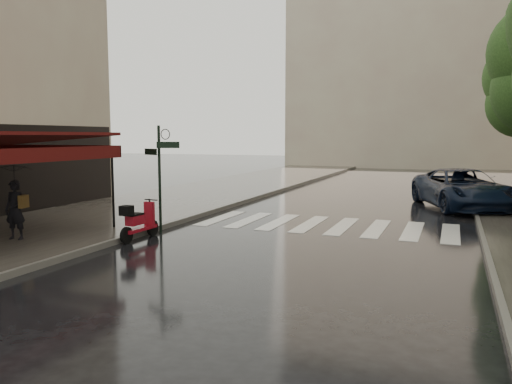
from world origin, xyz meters
The scene contains 10 objects.
ground centered at (0.00, 0.00, 0.00)m, with size 120.00×120.00×0.00m, color black.
sidewalk_near centered at (-4.50, 12.00, 0.06)m, with size 6.00×60.00×0.12m, color #38332D.
curb_near centered at (-1.45, 12.00, 0.07)m, with size 0.12×60.00×0.16m, color #595651.
curb_far centered at (7.45, 12.00, 0.07)m, with size 0.12×60.00×0.16m, color #595651.
crosswalk centered at (2.98, 6.00, 0.01)m, with size 7.85×3.20×0.01m.
signpost centered at (-1.19, 3.00, 1.83)m, with size 1.17×0.29×3.10m.
backdrop_building centered at (3.00, 38.00, 10.00)m, with size 22.00×6.00×20.00m, color tan.
pedestrian_with_umbrella centered at (-3.88, 0.35, 1.71)m, with size 1.07×1.08×2.39m.
scooter centered at (-1.20, 1.92, 0.48)m, with size 0.42×1.59×1.04m.
parked_car centered at (7.00, 11.54, 0.77)m, with size 2.56×5.56×1.54m, color black.
Camera 1 is at (6.63, -9.25, 2.79)m, focal length 35.00 mm.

